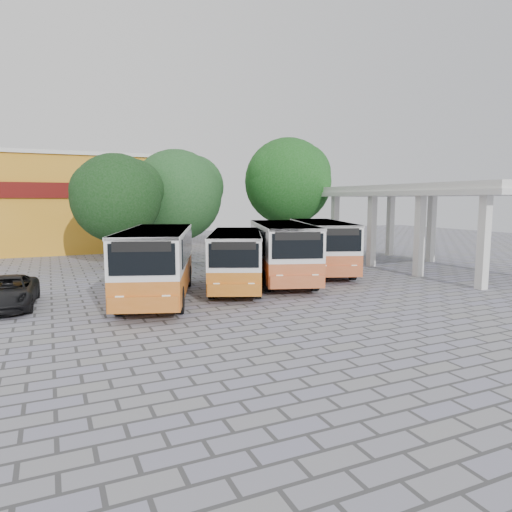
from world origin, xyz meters
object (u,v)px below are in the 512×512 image
bus_centre_left (236,256)px  parked_car (7,292)px  bus_centre_right (282,248)px  bus_far_right (321,243)px  bus_far_left (157,259)px

bus_centre_left → parked_car: bearing=-156.2°
bus_centre_right → bus_centre_left: bearing=-147.6°
bus_centre_right → bus_far_right: 4.02m
bus_centre_right → parked_car: size_ratio=1.99×
bus_centre_right → parked_car: (-13.33, -0.87, -1.18)m
bus_centre_left → bus_centre_right: (3.03, 0.75, 0.19)m
bus_centre_right → bus_far_right: size_ratio=1.01×
bus_far_right → parked_car: 17.19m
bus_centre_left → bus_centre_right: size_ratio=0.90×
bus_centre_right → bus_far_left: bearing=-148.2°
bus_far_left → bus_centre_right: bearing=32.4°
bus_far_right → bus_centre_right: bearing=-134.3°
bus_far_left → bus_far_right: size_ratio=1.00×
bus_centre_left → bus_centre_right: bus_centre_right is taller
bus_far_left → bus_centre_left: 4.31m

